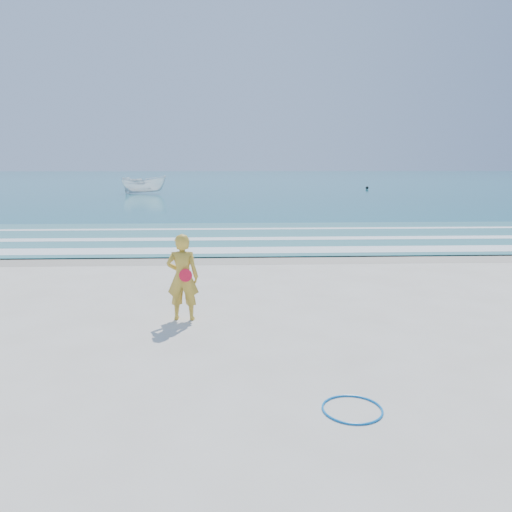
{
  "coord_description": "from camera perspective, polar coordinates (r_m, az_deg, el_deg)",
  "views": [
    {
      "loc": [
        -0.22,
        -8.18,
        3.27
      ],
      "look_at": [
        0.3,
        4.0,
        1.0
      ],
      "focal_mm": 35.0,
      "sensor_mm": 36.0,
      "label": 1
    }
  ],
  "objects": [
    {
      "name": "shallow",
      "position": [
        22.42,
        -1.87,
        2.28
      ],
      "size": [
        400.0,
        10.0,
        0.01
      ],
      "primitive_type": "cube",
      "color": "#59B7AD",
      "rests_on": "ocean"
    },
    {
      "name": "foam_far",
      "position": [
        24.89,
        -1.93,
        3.12
      ],
      "size": [
        400.0,
        0.6,
        0.01
      ],
      "primitive_type": "cube",
      "color": "white",
      "rests_on": "shallow"
    },
    {
      "name": "hoop",
      "position": [
        7.14,
        10.94,
        -16.8
      ],
      "size": [
        0.86,
        0.86,
        0.03
      ],
      "primitive_type": "torus",
      "rotation": [
        0.0,
        0.0,
        -0.05
      ],
      "color": "blue",
      "rests_on": "ground"
    },
    {
      "name": "foam_mid",
      "position": [
        21.62,
        -1.85,
        1.99
      ],
      "size": [
        400.0,
        0.9,
        0.01
      ],
      "primitive_type": "cube",
      "color": "white",
      "rests_on": "shallow"
    },
    {
      "name": "boat",
      "position": [
        55.58,
        -12.68,
        7.96
      ],
      "size": [
        5.16,
        2.52,
        1.91
      ],
      "primitive_type": "imported",
      "rotation": [
        0.0,
        0.0,
        1.43
      ],
      "color": "white",
      "rests_on": "ocean"
    },
    {
      "name": "ground",
      "position": [
        8.81,
        -0.87,
        -11.24
      ],
      "size": [
        400.0,
        400.0,
        0.0
      ],
      "primitive_type": "plane",
      "color": "silver",
      "rests_on": "ground"
    },
    {
      "name": "wet_sand",
      "position": [
        17.49,
        -1.69,
        -0.22
      ],
      "size": [
        400.0,
        2.4,
        0.0
      ],
      "primitive_type": "cube",
      "color": "#B2A893",
      "rests_on": "ground"
    },
    {
      "name": "foam_near",
      "position": [
        18.76,
        -1.75,
        0.67
      ],
      "size": [
        400.0,
        1.4,
        0.01
      ],
      "primitive_type": "cube",
      "color": "white",
      "rests_on": "shallow"
    },
    {
      "name": "ocean",
      "position": [
        113.23,
        -2.38,
        8.91
      ],
      "size": [
        400.0,
        190.0,
        0.04
      ],
      "primitive_type": "cube",
      "color": "#19727F",
      "rests_on": "ground"
    },
    {
      "name": "woman",
      "position": [
        10.57,
        -8.38,
        -2.41
      ],
      "size": [
        0.7,
        0.49,
        1.84
      ],
      "color": "gold",
      "rests_on": "ground"
    },
    {
      "name": "buoy",
      "position": [
        64.88,
        12.58,
        7.62
      ],
      "size": [
        0.38,
        0.38,
        0.38
      ],
      "primitive_type": "sphere",
      "color": "black",
      "rests_on": "ocean"
    }
  ]
}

